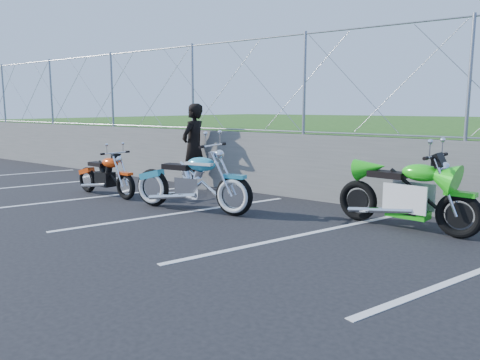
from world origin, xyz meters
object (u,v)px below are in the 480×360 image
Objects in this scene: sportbike_green at (407,197)px; cruiser_turquoise at (193,184)px; person_standing at (194,146)px; naked_orange at (106,177)px.

cruiser_turquoise is at bearing -157.99° from sportbike_green.
person_standing is (-1.61, 1.78, 0.48)m from cruiser_turquoise.
cruiser_turquoise is 1.08× the size of sportbike_green.
cruiser_turquoise is at bearing 2.96° from naked_orange.
sportbike_green is 1.17× the size of person_standing.
sportbike_green is at bearing 7.41° from cruiser_turquoise.
cruiser_turquoise reaches higher than naked_orange.
person_standing reaches higher than sportbike_green.
person_standing reaches higher than naked_orange.
sportbike_green is (5.86, 1.07, 0.10)m from naked_orange.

